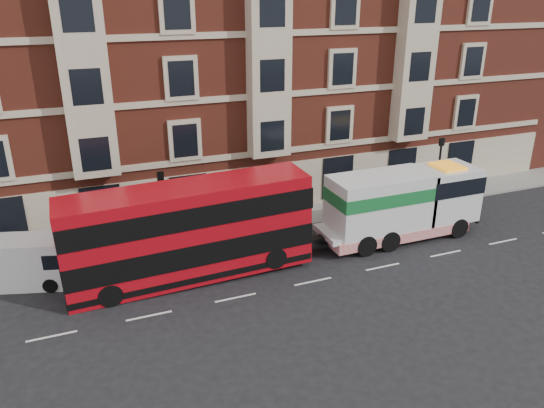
{
  "coord_description": "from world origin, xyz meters",
  "views": [
    {
      "loc": [
        -10.26,
        -20.32,
        13.36
      ],
      "look_at": [
        -0.58,
        4.0,
        2.69
      ],
      "focal_mm": 35.0,
      "sensor_mm": 36.0,
      "label": 1
    }
  ],
  "objects": [
    {
      "name": "ground",
      "position": [
        0.0,
        0.0,
        0.0
      ],
      "size": [
        120.0,
        120.0,
        0.0
      ],
      "primitive_type": "plane",
      "color": "black",
      "rests_on": "ground"
    },
    {
      "name": "sidewalk",
      "position": [
        0.0,
        7.5,
        0.07
      ],
      "size": [
        90.0,
        3.0,
        0.15
      ],
      "primitive_type": "cube",
      "color": "slate",
      "rests_on": "ground"
    },
    {
      "name": "victorian_terrace",
      "position": [
        0.5,
        15.0,
        10.07
      ],
      "size": [
        45.0,
        12.0,
        20.4
      ],
      "color": "maroon",
      "rests_on": "ground"
    },
    {
      "name": "lamp_post_west",
      "position": [
        -6.0,
        6.2,
        2.68
      ],
      "size": [
        0.35,
        0.15,
        4.35
      ],
      "color": "black",
      "rests_on": "sidewalk"
    },
    {
      "name": "lamp_post_east",
      "position": [
        12.0,
        6.2,
        2.68
      ],
      "size": [
        0.35,
        0.15,
        4.35
      ],
      "color": "black",
      "rests_on": "sidewalk"
    },
    {
      "name": "double_decker_bus",
      "position": [
        -5.41,
        2.67,
        2.55
      ],
      "size": [
        11.88,
        2.73,
        4.81
      ],
      "color": "#A60913",
      "rests_on": "ground"
    },
    {
      "name": "tow_truck",
      "position": [
        6.65,
        2.67,
        2.1
      ],
      "size": [
        9.51,
        2.81,
        3.96
      ],
      "color": "silver",
      "rests_on": "ground"
    },
    {
      "name": "box_van",
      "position": [
        -13.13,
        5.0,
        1.18
      ],
      "size": [
        4.94,
        3.07,
        2.4
      ],
      "rotation": [
        0.0,
        0.0,
        -0.29
      ],
      "color": "silver",
      "rests_on": "ground"
    },
    {
      "name": "pedestrian",
      "position": [
        -6.71,
        6.62,
        1.07
      ],
      "size": [
        0.67,
        0.45,
        1.84
      ],
      "primitive_type": "imported",
      "rotation": [
        0.0,
        0.0,
        0.01
      ],
      "color": "#16222D",
      "rests_on": "sidewalk"
    }
  ]
}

